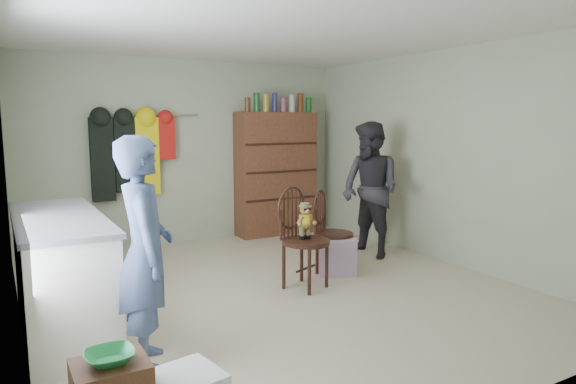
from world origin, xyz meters
TOP-DOWN VIEW (x-y plane):
  - ground_plane at (0.00, 0.00)m, footprint 5.00×5.00m
  - room_walls at (0.00, 0.53)m, footprint 5.00×5.00m
  - counter at (-1.95, 0.00)m, footprint 0.64×1.86m
  - bowl at (-1.93, -1.86)m, footprint 0.24×0.24m
  - chair_front at (0.27, -0.03)m, footprint 0.60×0.60m
  - chair_far at (0.82, 0.29)m, footprint 0.58×0.58m
  - striped_bag at (0.85, 0.16)m, footprint 0.48×0.44m
  - person_left at (-1.51, -0.92)m, footprint 0.46×0.63m
  - person_right at (1.65, 0.59)m, footprint 0.72×0.88m
  - dresser at (1.25, 2.30)m, footprint 1.20×0.39m
  - coat_rack at (-0.83, 2.38)m, footprint 1.42×0.12m

SIDE VIEW (x-z plane):
  - ground_plane at x=0.00m, z-range 0.00..0.00m
  - striped_bag at x=0.85m, z-range 0.00..0.41m
  - counter at x=-1.95m, z-range 0.00..0.94m
  - chair_far at x=0.82m, z-range 0.03..0.96m
  - bowl at x=-1.93m, z-range 0.51..0.57m
  - chair_front at x=0.27m, z-range 0.07..1.09m
  - person_left at x=-1.51m, z-range 0.00..1.58m
  - person_right at x=1.65m, z-range 0.00..1.67m
  - dresser at x=1.25m, z-range -0.12..1.96m
  - coat_rack at x=-0.83m, z-range 0.70..1.80m
  - room_walls at x=0.00m, z-range -0.92..4.08m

